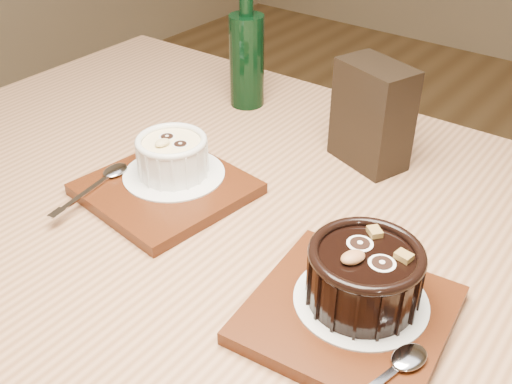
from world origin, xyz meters
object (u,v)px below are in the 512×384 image
(tray_left, at_px, (166,189))
(ramekin_white, at_px, (172,154))
(table, at_px, (259,292))
(tray_right, at_px, (348,315))
(condiment_stand, at_px, (372,115))
(ramekin_dark, at_px, (364,273))
(green_bottle, at_px, (247,57))

(tray_left, bearing_deg, ramekin_white, 108.58)
(table, relative_size, tray_right, 6.76)
(table, height_order, tray_left, tray_left)
(tray_left, xyz_separation_m, condiment_stand, (0.16, 0.23, 0.06))
(ramekin_white, xyz_separation_m, condiment_stand, (0.17, 0.21, 0.03))
(ramekin_dark, bearing_deg, ramekin_white, -167.38)
(ramekin_dark, bearing_deg, condiment_stand, 140.47)
(table, xyz_separation_m, ramekin_white, (-0.15, 0.02, 0.14))
(tray_right, bearing_deg, table, 159.97)
(tray_left, relative_size, ramekin_dark, 1.66)
(ramekin_white, height_order, green_bottle, green_bottle)
(tray_right, height_order, green_bottle, green_bottle)
(table, distance_m, ramekin_dark, 0.21)
(green_bottle, bearing_deg, table, -49.17)
(tray_left, distance_m, ramekin_white, 0.04)
(tray_right, xyz_separation_m, green_bottle, (-0.38, 0.32, 0.07))
(condiment_stand, relative_size, green_bottle, 0.69)
(tray_left, distance_m, tray_right, 0.30)
(table, bearing_deg, tray_left, -177.44)
(ramekin_dark, height_order, green_bottle, green_bottle)
(ramekin_white, distance_m, condiment_stand, 0.27)
(tray_right, distance_m, condiment_stand, 0.31)
(condiment_stand, bearing_deg, ramekin_dark, -62.31)
(tray_left, relative_size, tray_right, 1.00)
(tray_right, height_order, condiment_stand, condiment_stand)
(ramekin_dark, height_order, condiment_stand, condiment_stand)
(ramekin_white, distance_m, green_bottle, 0.26)
(table, distance_m, ramekin_white, 0.20)
(table, height_order, condiment_stand, condiment_stand)
(condiment_stand, bearing_deg, tray_left, -125.08)
(ramekin_dark, bearing_deg, tray_right, -78.28)
(tray_left, xyz_separation_m, tray_right, (0.29, -0.05, 0.00))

